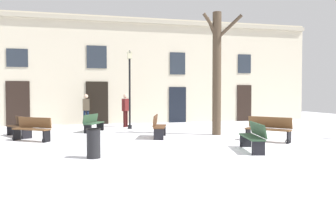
# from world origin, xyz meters

# --- Properties ---
(ground_plane) EXTENTS (37.10, 37.10, 0.00)m
(ground_plane) POSITION_xyz_m (0.00, 0.00, 0.00)
(ground_plane) COLOR white
(building_facade) EXTENTS (23.19, 0.60, 6.55)m
(building_facade) POSITION_xyz_m (-0.01, 9.68, 3.33)
(building_facade) COLOR beige
(building_facade) RESTS_ON ground
(tree_left_of_center) EXTENTS (1.66, 1.92, 5.51)m
(tree_left_of_center) POSITION_xyz_m (2.51, 2.86, 2.97)
(tree_left_of_center) COLOR #4C3D2D
(tree_left_of_center) RESTS_ON ground
(streetlamp) EXTENTS (0.30, 0.30, 4.10)m
(streetlamp) POSITION_xyz_m (-0.96, 6.31, 2.50)
(streetlamp) COLOR black
(streetlamp) RESTS_ON ground
(litter_bin) EXTENTS (0.42, 0.42, 0.86)m
(litter_bin) POSITION_xyz_m (-3.07, -1.48, 0.44)
(litter_bin) COLOR black
(litter_bin) RESTS_ON ground
(bench_back_to_back_right) EXTENTS (1.56, 1.30, 0.93)m
(bench_back_to_back_right) POSITION_xyz_m (-5.28, 2.71, 0.48)
(bench_back_to_back_right) COLOR brown
(bench_back_to_back_right) RESTS_ON ground
(bench_near_lamp) EXTENTS (1.34, 1.84, 0.86)m
(bench_near_lamp) POSITION_xyz_m (-5.98, 4.23, 0.44)
(bench_near_lamp) COLOR #3D2819
(bench_near_lamp) RESTS_ON ground
(bench_facing_shops) EXTENTS (1.50, 1.65, 0.96)m
(bench_facing_shops) POSITION_xyz_m (3.66, 0.37, 0.49)
(bench_facing_shops) COLOR brown
(bench_facing_shops) RESTS_ON ground
(bench_back_to_back_left) EXTENTS (0.90, 1.65, 0.96)m
(bench_back_to_back_left) POSITION_xyz_m (-0.27, 2.44, 0.49)
(bench_back_to_back_left) COLOR #51331E
(bench_back_to_back_left) RESTS_ON ground
(bench_far_corner) EXTENTS (1.08, 1.56, 0.86)m
(bench_far_corner) POSITION_xyz_m (-2.88, 5.34, 0.44)
(bench_far_corner) COLOR #2D4C33
(bench_far_corner) RESTS_ON ground
(bench_by_litter_bin) EXTENTS (0.87, 1.81, 0.92)m
(bench_by_litter_bin) POSITION_xyz_m (2.02, -1.49, 0.47)
(bench_by_litter_bin) COLOR #2D4C33
(bench_by_litter_bin) RESTS_ON ground
(person_strolling) EXTENTS (0.39, 0.24, 1.81)m
(person_strolling) POSITION_xyz_m (-3.17, 8.63, 1.02)
(person_strolling) COLOR black
(person_strolling) RESTS_ON ground
(person_crossing_plaza) EXTENTS (0.42, 0.43, 1.84)m
(person_crossing_plaza) POSITION_xyz_m (-1.07, 7.31, 1.04)
(person_crossing_plaza) COLOR #350F0F
(person_crossing_plaza) RESTS_ON ground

